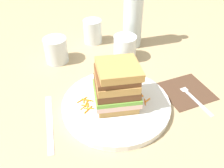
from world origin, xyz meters
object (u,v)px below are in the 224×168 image
knife (50,124)px  water_bottle (133,7)px  empty_tumbler_1 (93,31)px  sandwich (117,85)px  main_plate (116,105)px  napkin_dark (186,91)px  juice_glass (125,49)px  fork (191,95)px  empty_tumbler_0 (56,50)px

knife → water_bottle: (0.36, 0.29, 0.14)m
empty_tumbler_1 → sandwich: bearing=-98.1°
main_plate → water_bottle: bearing=58.2°
sandwich → napkin_dark: bearing=-3.8°
juice_glass → water_bottle: size_ratio=0.26×
empty_tumbler_1 → knife: bearing=-122.7°
napkin_dark → knife: size_ratio=0.67×
fork → juice_glass: juice_glass is taller
napkin_dark → knife: bearing=177.5°
sandwich → juice_glass: sandwich is taller
sandwich → juice_glass: size_ratio=1.59×
water_bottle → sandwich: bearing=-121.7°
sandwich → knife: bearing=179.1°
water_bottle → knife: bearing=-141.2°
fork → water_bottle: 0.36m
knife → empty_tumbler_1: 0.43m
napkin_dark → juice_glass: 0.25m
juice_glass → empty_tumbler_1: 0.16m
sandwich → main_plate: bearing=-178.8°
sandwich → napkin_dark: sandwich is taller
juice_glass → empty_tumbler_0: same height
juice_glass → sandwich: bearing=-118.8°
sandwich → napkin_dark: size_ratio=0.99×
fork → juice_glass: 0.27m
sandwich → napkin_dark: (0.21, -0.01, -0.07)m
fork → empty_tumbler_1: bearing=112.1°
fork → juice_glass: size_ratio=2.00×
empty_tumbler_1 → main_plate: bearing=-98.2°
fork → napkin_dark: bearing=93.5°
water_bottle → napkin_dark: bearing=-83.8°
main_plate → juice_glass: (0.12, 0.21, 0.03)m
knife → empty_tumbler_0: size_ratio=2.39×
napkin_dark → empty_tumbler_0: bearing=136.7°
napkin_dark → water_bottle: size_ratio=0.42×
sandwich → napkin_dark: 0.23m
sandwich → water_bottle: water_bottle is taller
fork → empty_tumbler_0: size_ratio=1.99×
empty_tumbler_0 → empty_tumbler_1: bearing=27.9°
juice_glass → fork: bearing=-68.6°
empty_tumbler_0 → sandwich: bearing=-70.2°
knife → empty_tumbler_0: bearing=74.5°
sandwich → water_bottle: size_ratio=0.41×
water_bottle → juice_glass: bearing=-128.7°
empty_tumbler_0 → empty_tumbler_1: empty_tumbler_1 is taller
water_bottle → empty_tumbler_1: water_bottle is taller
knife → water_bottle: bearing=38.8°
knife → juice_glass: juice_glass is taller
knife → water_bottle: size_ratio=0.62×
napkin_dark → main_plate: bearing=176.2°
main_plate → sandwich: (0.00, 0.00, 0.07)m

